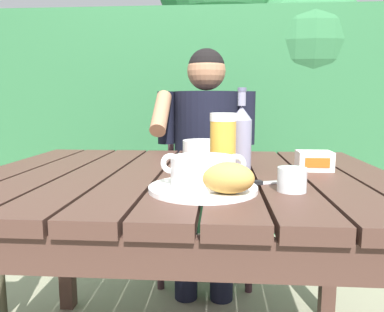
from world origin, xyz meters
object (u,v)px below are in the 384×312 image
at_px(table_knife, 261,183).
at_px(bread_roll, 228,178).
at_px(chair_near_diner, 207,188).
at_px(beer_glass, 223,143).
at_px(serving_plate, 203,188).
at_px(butter_tub, 314,161).
at_px(diner_bowl, 202,147).
at_px(person_eating, 205,149).
at_px(water_glass_small, 292,180).
at_px(soup_bowl, 203,170).
at_px(beer_bottle, 241,136).

bearing_deg(table_knife, bread_roll, -120.82).
height_order(chair_near_diner, beer_glass, chair_near_diner).
relative_size(serving_plate, beer_glass, 1.46).
distance_m(chair_near_diner, butter_tub, 0.99).
xyz_separation_m(table_knife, diner_bowl, (-0.18, 0.53, 0.02)).
relative_size(chair_near_diner, person_eating, 0.77).
bearing_deg(beer_glass, butter_tub, 15.00).
height_order(bread_roll, diner_bowl, bread_roll).
distance_m(chair_near_diner, water_glass_small, 1.22).
relative_size(bread_roll, water_glass_small, 1.98).
bearing_deg(water_glass_small, chair_near_diner, 101.89).
bearing_deg(person_eating, beer_glass, -83.69).
relative_size(bread_roll, diner_bowl, 0.87).
relative_size(chair_near_diner, beer_glass, 5.14).
height_order(soup_bowl, bread_roll, soup_bowl).
distance_m(chair_near_diner, beer_bottle, 0.96).
distance_m(beer_glass, table_knife, 0.19).
distance_m(bread_roll, beer_bottle, 0.36).
bearing_deg(butter_tub, chair_near_diner, 112.81).
distance_m(soup_bowl, diner_bowl, 0.62).
xyz_separation_m(serving_plate, water_glass_small, (0.21, 0.01, 0.02)).
distance_m(beer_bottle, table_knife, 0.23).
xyz_separation_m(person_eating, water_glass_small, (0.25, -0.95, 0.05)).
bearing_deg(beer_bottle, serving_plate, -110.12).
distance_m(beer_bottle, water_glass_small, 0.31).
relative_size(butter_tub, diner_bowl, 0.66).
xyz_separation_m(bread_roll, beer_glass, (-0.01, 0.29, 0.04)).
bearing_deg(soup_bowl, table_knife, 29.30).
bearing_deg(table_knife, serving_plate, -150.70).
relative_size(bread_roll, beer_bottle, 0.54).
relative_size(chair_near_diner, bread_roll, 6.71).
height_order(person_eating, diner_bowl, person_eating).
relative_size(soup_bowl, diner_bowl, 1.30).
distance_m(beer_glass, diner_bowl, 0.41).
relative_size(chair_near_diner, serving_plate, 3.51).
height_order(soup_bowl, butter_tub, soup_bowl).
height_order(water_glass_small, diner_bowl, same).
height_order(serving_plate, table_knife, serving_plate).
height_order(beer_bottle, diner_bowl, beer_bottle).
height_order(person_eating, water_glass_small, person_eating).
xyz_separation_m(chair_near_diner, diner_bowl, (-0.00, -0.55, 0.29)).
relative_size(beer_glass, butter_tub, 1.71).
distance_m(beer_glass, beer_bottle, 0.09).
height_order(person_eating, butter_tub, person_eating).
height_order(serving_plate, diner_bowl, diner_bowl).
bearing_deg(butter_tub, person_eating, 118.91).
relative_size(soup_bowl, bread_roll, 1.49).
bearing_deg(water_glass_small, beer_glass, 127.93).
height_order(serving_plate, soup_bowl, soup_bowl).
bearing_deg(soup_bowl, serving_plate, 116.57).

